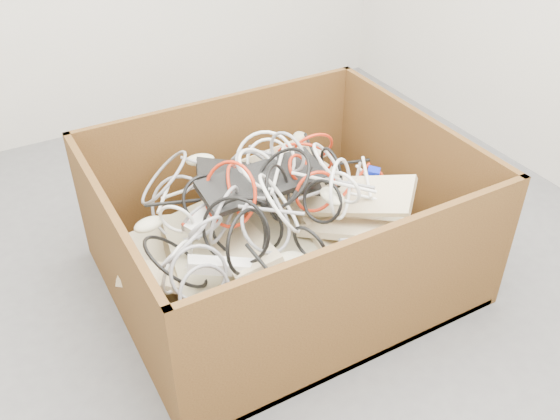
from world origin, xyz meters
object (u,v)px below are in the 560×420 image
power_strip_right (231,266)px  power_strip_left (220,201)px  cardboard_box (279,249)px  vga_plug (374,171)px

power_strip_right → power_strip_left: bearing=94.0°
cardboard_box → power_strip_right: cardboard_box is taller
vga_plug → power_strip_left: bearing=-147.0°
cardboard_box → vga_plug: size_ratio=27.27×
power_strip_left → vga_plug: size_ratio=7.08×
power_strip_left → vga_plug: (0.60, -0.08, -0.01)m
vga_plug → power_strip_right: bearing=-123.0°
power_strip_right → vga_plug: size_ratio=6.04×
power_strip_left → power_strip_right: size_ratio=1.17×
cardboard_box → power_strip_left: (-0.19, 0.08, 0.23)m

